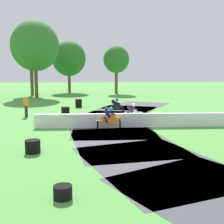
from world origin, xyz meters
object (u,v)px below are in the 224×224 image
object	(u,v)px
tire_stack_mid_b	(41,123)
track_marshal	(26,106)
tire_stack_extra_a	(63,192)
tire_stack_far	(33,146)
motorcycle_trailing_orange	(110,119)
motorcycle_chase_white	(133,114)
tire_stack_near	(79,103)
tire_stack_mid_a	(65,111)
motorcycle_lead_black	(116,107)

from	to	relation	value
tire_stack_mid_b	track_marshal	distance (m)	4.44
tire_stack_extra_a	tire_stack_far	bearing A→B (deg)	111.37
motorcycle_trailing_orange	tire_stack_far	world-z (taller)	motorcycle_trailing_orange
tire_stack_mid_b	tire_stack_far	bearing A→B (deg)	-82.83
motorcycle_trailing_orange	tire_stack_far	size ratio (longest dim) A/B	2.47
motorcycle_chase_white	tire_stack_near	bearing A→B (deg)	116.81
motorcycle_chase_white	motorcycle_trailing_orange	bearing A→B (deg)	-127.83
motorcycle_trailing_orange	tire_stack_mid_a	world-z (taller)	motorcycle_trailing_orange
motorcycle_lead_black	tire_stack_mid_b	world-z (taller)	motorcycle_lead_black
motorcycle_trailing_orange	motorcycle_lead_black	bearing A→B (deg)	83.27
motorcycle_chase_white	tire_stack_far	xyz separation A→B (m)	(-5.37, -7.33, -0.35)
tire_stack_near	motorcycle_trailing_orange	bearing A→B (deg)	-76.00
motorcycle_chase_white	track_marshal	world-z (taller)	track_marshal
motorcycle_lead_black	tire_stack_mid_a	size ratio (longest dim) A/B	2.49
tire_stack_far	tire_stack_extra_a	world-z (taller)	tire_stack_far
tire_stack_mid_b	track_marshal	bearing A→B (deg)	115.85
tire_stack_near	track_marshal	size ratio (longest dim) A/B	0.49
motorcycle_lead_black	tire_stack_mid_a	bearing A→B (deg)	174.12
motorcycle_trailing_orange	tire_stack_far	bearing A→B (deg)	-125.54
motorcycle_chase_white	tire_stack_near	xyz separation A→B (m)	(-4.33, 8.57, -0.25)
tire_stack_extra_a	track_marshal	xyz separation A→B (m)	(-4.66, 15.32, 0.62)
tire_stack_mid_a	tire_stack_far	size ratio (longest dim) A/B	1.00
motorcycle_lead_black	tire_stack_mid_b	bearing A→B (deg)	-137.89
tire_stack_mid_a	track_marshal	distance (m)	3.22
motorcycle_lead_black	tire_stack_extra_a	bearing A→B (deg)	-98.74
tire_stack_near	track_marshal	xyz separation A→B (m)	(-3.76, -5.53, 0.42)
motorcycle_lead_black	tire_stack_extra_a	world-z (taller)	motorcycle_lead_black
tire_stack_near	tire_stack_far	xyz separation A→B (m)	(-1.04, -15.90, -0.10)
motorcycle_chase_white	motorcycle_trailing_orange	xyz separation A→B (m)	(-1.66, -2.14, 0.00)
motorcycle_chase_white	tire_stack_mid_a	size ratio (longest dim) A/B	2.45
motorcycle_trailing_orange	tire_stack_mid_a	size ratio (longest dim) A/B	2.46
motorcycle_trailing_orange	tire_stack_near	distance (m)	11.04
motorcycle_trailing_orange	tire_stack_mid_a	distance (m)	7.27
motorcycle_lead_black	tire_stack_near	distance (m)	5.85
motorcycle_lead_black	motorcycle_chase_white	bearing A→B (deg)	-75.82
motorcycle_trailing_orange	tire_stack_extra_a	size ratio (longest dim) A/B	3.00
motorcycle_trailing_orange	track_marshal	xyz separation A→B (m)	(-6.43, 5.18, 0.16)
motorcycle_lead_black	tire_stack_near	bearing A→B (deg)	125.25
tire_stack_mid_a	motorcycle_trailing_orange	bearing A→B (deg)	-61.32
tire_stack_mid_b	tire_stack_far	xyz separation A→B (m)	(0.81, -6.42, 0.10)
tire_stack_extra_a	tire_stack_mid_b	bearing A→B (deg)	103.57
motorcycle_chase_white	tire_stack_extra_a	size ratio (longest dim) A/B	2.99
motorcycle_chase_white	tire_stack_far	size ratio (longest dim) A/B	2.46
motorcycle_trailing_orange	tire_stack_extra_a	world-z (taller)	motorcycle_trailing_orange
motorcycle_lead_black	tire_stack_mid_a	world-z (taller)	motorcycle_lead_black
tire_stack_near	track_marshal	bearing A→B (deg)	-124.22
motorcycle_lead_black	tire_stack_extra_a	distance (m)	16.28
tire_stack_mid_b	tire_stack_extra_a	world-z (taller)	same
tire_stack_far	track_marshal	size ratio (longest dim) A/B	0.42
motorcycle_lead_black	track_marshal	size ratio (longest dim) A/B	1.05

